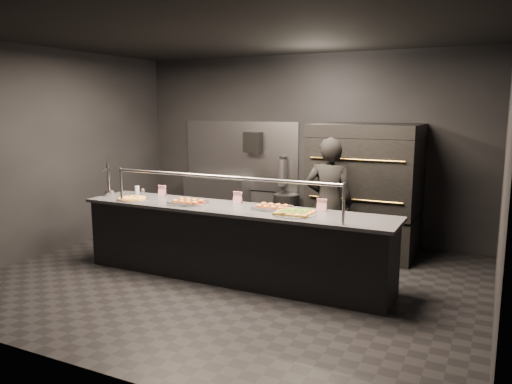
# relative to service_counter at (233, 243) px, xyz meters

# --- Properties ---
(room) EXTENTS (6.04, 6.00, 3.00)m
(room) POSITION_rel_service_counter_xyz_m (-0.02, 0.05, 1.03)
(room) COLOR black
(room) RESTS_ON ground
(service_counter) EXTENTS (4.10, 0.78, 1.37)m
(service_counter) POSITION_rel_service_counter_xyz_m (0.00, 0.00, 0.00)
(service_counter) COLOR black
(service_counter) RESTS_ON ground
(pizza_oven) EXTENTS (1.50, 1.23, 1.91)m
(pizza_oven) POSITION_rel_service_counter_xyz_m (1.20, 1.90, 0.50)
(pizza_oven) COLOR black
(pizza_oven) RESTS_ON ground
(prep_shelf) EXTENTS (1.20, 0.35, 0.90)m
(prep_shelf) POSITION_rel_service_counter_xyz_m (-1.60, 2.32, -0.01)
(prep_shelf) COLOR #99999E
(prep_shelf) RESTS_ON ground
(towel_dispenser) EXTENTS (0.30, 0.20, 0.35)m
(towel_dispenser) POSITION_rel_service_counter_xyz_m (-0.90, 2.39, 1.09)
(towel_dispenser) COLOR black
(towel_dispenser) RESTS_ON room
(fire_extinguisher) EXTENTS (0.14, 0.14, 0.51)m
(fire_extinguisher) POSITION_rel_service_counter_xyz_m (-0.35, 2.40, 0.60)
(fire_extinguisher) COLOR #B2B2B7
(fire_extinguisher) RESTS_ON room
(beer_tap) EXTENTS (0.14, 0.20, 0.53)m
(beer_tap) POSITION_rel_service_counter_xyz_m (-1.95, -0.04, 0.61)
(beer_tap) COLOR silver
(beer_tap) RESTS_ON service_counter
(round_pizza) EXTENTS (0.42, 0.42, 0.03)m
(round_pizza) POSITION_rel_service_counter_xyz_m (-1.45, -0.15, 0.47)
(round_pizza) COLOR silver
(round_pizza) RESTS_ON service_counter
(slider_tray_a) EXTENTS (0.51, 0.44, 0.07)m
(slider_tray_a) POSITION_rel_service_counter_xyz_m (-0.60, -0.08, 0.48)
(slider_tray_a) COLOR silver
(slider_tray_a) RESTS_ON service_counter
(slider_tray_b) EXTENTS (0.46, 0.36, 0.07)m
(slider_tray_b) POSITION_rel_service_counter_xyz_m (0.50, 0.09, 0.48)
(slider_tray_b) COLOR silver
(slider_tray_b) RESTS_ON service_counter
(square_pizza) EXTENTS (0.51, 0.51, 0.05)m
(square_pizza) POSITION_rel_service_counter_xyz_m (0.85, -0.05, 0.47)
(square_pizza) COLOR silver
(square_pizza) RESTS_ON service_counter
(condiment_jar) EXTENTS (0.17, 0.07, 0.11)m
(condiment_jar) POSITION_rel_service_counter_xyz_m (-1.67, 0.26, 0.51)
(condiment_jar) COLOR silver
(condiment_jar) RESTS_ON service_counter
(tent_cards) EXTENTS (2.46, 0.04, 0.15)m
(tent_cards) POSITION_rel_service_counter_xyz_m (-0.10, 0.28, 0.53)
(tent_cards) COLOR white
(tent_cards) RESTS_ON service_counter
(trash_bin) EXTENTS (0.43, 0.43, 0.72)m
(trash_bin) POSITION_rel_service_counter_xyz_m (-0.20, 2.22, -0.10)
(trash_bin) COLOR black
(trash_bin) RESTS_ON ground
(worker) EXTENTS (0.71, 0.54, 1.76)m
(worker) POSITION_rel_service_counter_xyz_m (0.93, 1.00, 0.42)
(worker) COLOR black
(worker) RESTS_ON ground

